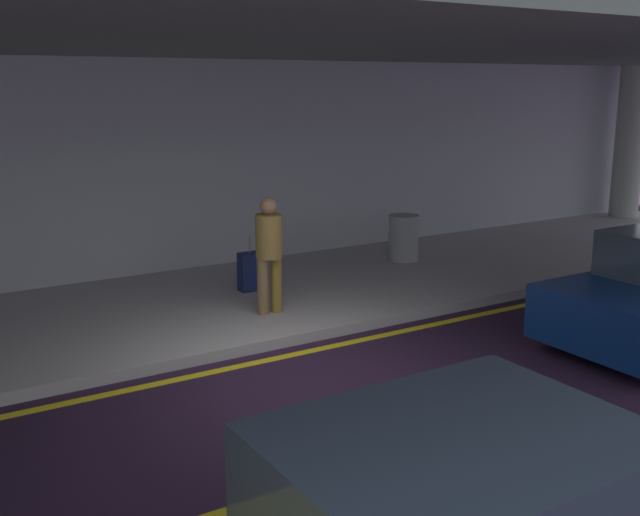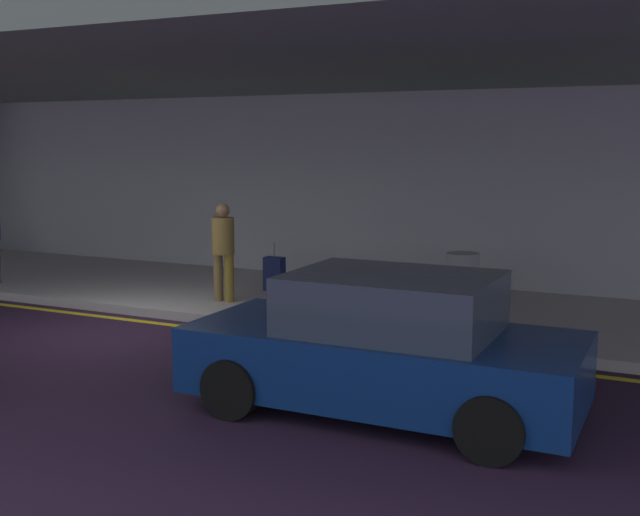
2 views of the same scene
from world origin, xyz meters
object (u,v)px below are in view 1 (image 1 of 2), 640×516
Objects in this scene: support_column_left_mid at (629,142)px; suitcase_upright_primary at (250,272)px; trash_bin_steel at (403,238)px; person_waiting_for_ride at (269,248)px.

support_column_left_mid is 11.20m from suitcase_upright_primary.
support_column_left_mid reaches higher than suitcase_upright_primary.
trash_bin_steel is (-7.62, -0.88, -1.40)m from support_column_left_mid.
person_waiting_for_ride reaches higher than suitcase_upright_primary.
suitcase_upright_primary is (-11.02, -1.29, -1.51)m from support_column_left_mid.
person_waiting_for_ride is at bearing -156.13° from trash_bin_steel.
trash_bin_steel is at bearing -83.11° from person_waiting_for_ride.
support_column_left_mid reaches higher than person_waiting_for_ride.
suitcase_upright_primary is at bearing -173.32° from support_column_left_mid.
support_column_left_mid is 7.79m from trash_bin_steel.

